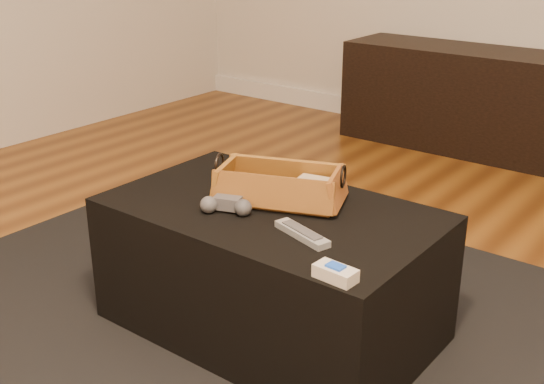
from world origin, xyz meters
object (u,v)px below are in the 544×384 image
Objects in this scene: media_cabinet at (472,100)px; silver_remote at (302,233)px; cream_gadget at (335,273)px; ottoman at (271,269)px; tv_remote at (272,195)px; wicker_basket at (280,187)px; game_controller at (227,205)px.

silver_remote is at bearing -78.89° from media_cabinet.
cream_gadget is (0.66, -2.47, 0.16)m from media_cabinet.
ottoman is 9.26× the size of cream_gadget.
tv_remote is at bearing 121.31° from ottoman.
game_controller is at bearing -113.38° from wicker_basket.
game_controller is at bearing -139.19° from tv_remote.
game_controller is at bearing -85.47° from media_cabinet.
media_cabinet is 2.37m from silver_remote.
game_controller is 0.82× the size of silver_remote.
tv_remote is 1.26× the size of game_controller.
ottoman is 2.30× the size of wicker_basket.
silver_remote is at bearing -39.40° from wicker_basket.
cream_gadget is (0.42, -0.29, -0.01)m from tv_remote.
tv_remote reaches higher than silver_remote.
media_cabinet is at bearing 69.16° from tv_remote.
tv_remote is at bearing 145.06° from cream_gadget.
media_cabinet is at bearing 96.73° from wicker_basket.
tv_remote is 0.51m from cream_gadget.
media_cabinet is 2.34m from game_controller.
tv_remote is 0.15m from game_controller.
game_controller reaches higher than ottoman.
wicker_basket is (0.25, -2.16, 0.19)m from media_cabinet.
ottoman is at bearing -85.86° from tv_remote.
game_controller is 0.27m from silver_remote.
cream_gadget is (0.20, -0.15, 0.01)m from silver_remote.
silver_remote is at bearing 144.08° from cream_gadget.
ottoman is at bearing 149.89° from silver_remote.
wicker_basket is at bearing 30.87° from tv_remote.
cream_gadget is (0.47, -0.15, -0.01)m from game_controller.
wicker_basket is 2.18× the size of silver_remote.
media_cabinet is at bearing 104.91° from cream_gadget.
game_controller reaches higher than cream_gadget.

